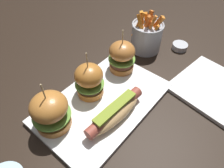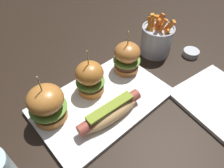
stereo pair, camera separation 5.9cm
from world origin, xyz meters
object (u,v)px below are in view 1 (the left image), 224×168
at_px(side_plate, 214,89).
at_px(hot_dog, 115,112).
at_px(fries_bucket, 147,36).
at_px(sauce_ramekin, 180,46).
at_px(slider_right, 122,56).
at_px(slider_left, 50,111).
at_px(slider_center, 89,80).
at_px(platter_main, 104,102).

bearing_deg(side_plate, hot_dog, 149.79).
relative_size(fries_bucket, sauce_ramekin, 2.71).
relative_size(slider_right, sauce_ramekin, 2.59).
distance_m(slider_left, sauce_ramekin, 0.53).
distance_m(fries_bucket, side_plate, 0.29).
bearing_deg(hot_dog, slider_right, 32.99).
height_order(slider_center, sauce_ramekin, slider_center).
relative_size(hot_dog, slider_center, 1.32).
xyz_separation_m(hot_dog, slider_left, (-0.12, 0.11, 0.03)).
xyz_separation_m(fries_bucket, side_plate, (-0.04, -0.28, -0.05)).
bearing_deg(sauce_ramekin, slider_left, 169.89).
bearing_deg(side_plate, platter_main, 139.19).
bearing_deg(slider_center, hot_dog, -101.53).
bearing_deg(side_plate, slider_center, 133.22).
relative_size(hot_dog, sauce_ramekin, 3.44).
height_order(platter_main, fries_bucket, fries_bucket).
xyz_separation_m(hot_dog, side_plate, (0.28, -0.16, -0.03)).
distance_m(platter_main, side_plate, 0.34).
relative_size(slider_center, side_plate, 0.68).
xyz_separation_m(slider_center, sauce_ramekin, (0.38, -0.10, -0.05)).
height_order(sauce_ramekin, side_plate, sauce_ramekin).
bearing_deg(platter_main, fries_bucket, 10.71).
distance_m(slider_right, sauce_ramekin, 0.26).
relative_size(platter_main, slider_right, 2.61).
xyz_separation_m(slider_left, fries_bucket, (0.44, 0.01, -0.01)).
relative_size(platter_main, slider_left, 2.55).
relative_size(slider_left, side_plate, 0.69).
bearing_deg(fries_bucket, sauce_ramekin, -50.83).
height_order(fries_bucket, side_plate, fries_bucket).
xyz_separation_m(slider_left, slider_right, (0.28, -0.00, -0.00)).
bearing_deg(slider_center, platter_main, -90.75).
height_order(slider_right, side_plate, slider_right).
relative_size(sauce_ramekin, side_plate, 0.26).
xyz_separation_m(slider_center, slider_right, (0.14, -0.00, -0.00)).
distance_m(platter_main, slider_center, 0.08).
relative_size(slider_center, sauce_ramekin, 2.61).
xyz_separation_m(slider_right, sauce_ramekin, (0.24, -0.09, -0.05)).
xyz_separation_m(sauce_ramekin, side_plate, (-0.12, -0.18, -0.01)).
relative_size(slider_right, fries_bucket, 0.95).
bearing_deg(platter_main, side_plate, -40.81).
xyz_separation_m(slider_left, slider_center, (0.14, 0.00, -0.00)).
xyz_separation_m(slider_center, side_plate, (0.26, -0.28, -0.06)).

